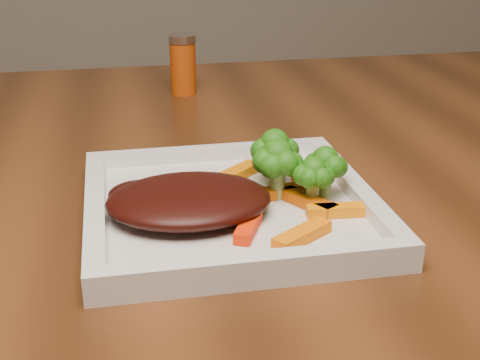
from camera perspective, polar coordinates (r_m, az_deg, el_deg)
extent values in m
cube|color=silver|center=(0.64, -0.88, -2.62)|extent=(0.27, 0.27, 0.01)
ellipsoid|color=#370B08|center=(0.61, -4.40, -1.70)|extent=(0.16, 0.12, 0.03)
cube|color=orange|center=(0.57, 5.32, -4.68)|extent=(0.06, 0.05, 0.01)
cube|color=orange|center=(0.62, 8.15, -2.58)|extent=(0.05, 0.02, 0.01)
cube|color=#FF2B04|center=(0.58, 0.71, -4.03)|extent=(0.04, 0.05, 0.01)
cube|color=#FF4004|center=(0.70, 6.58, 0.66)|extent=(0.06, 0.04, 0.01)
cube|color=orange|center=(0.70, -0.31, 0.55)|extent=(0.06, 0.05, 0.01)
cube|color=#CB5203|center=(0.64, 5.89, -1.85)|extent=(0.05, 0.06, 0.01)
cube|color=#D75903|center=(0.66, 4.12, -0.89)|extent=(0.06, 0.02, 0.01)
cylinder|color=#A93C09|center=(1.05, -4.89, 9.79)|extent=(0.05, 0.05, 0.09)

